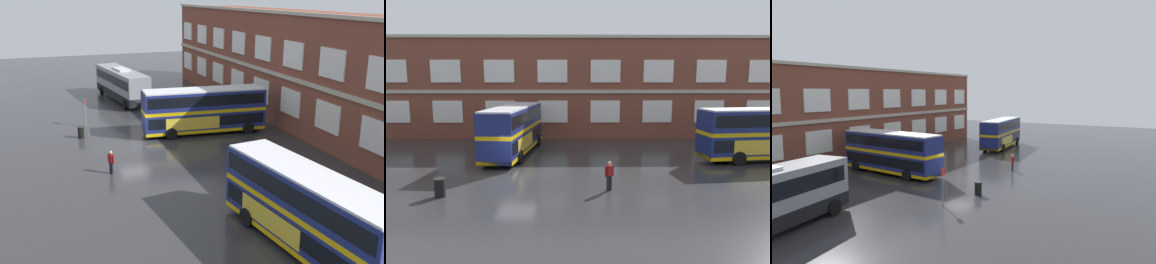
# 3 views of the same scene
# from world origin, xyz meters

# --- Properties ---
(ground_plane) EXTENTS (120.00, 120.00, 0.00)m
(ground_plane) POSITION_xyz_m (0.00, 2.00, 0.00)
(ground_plane) COLOR #2B2B2D
(brick_terminal_building) EXTENTS (54.91, 8.19, 10.77)m
(brick_terminal_building) POSITION_xyz_m (-1.10, 17.98, 5.24)
(brick_terminal_building) COLOR brown
(brick_terminal_building) RESTS_ON ground
(double_decker_near) EXTENTS (3.62, 11.19, 4.07)m
(double_decker_near) POSITION_xyz_m (-1.20, 6.74, 2.15)
(double_decker_near) COLOR navy
(double_decker_near) RESTS_ON ground
(double_decker_middle) EXTENTS (11.23, 3.87, 4.07)m
(double_decker_middle) POSITION_xyz_m (19.14, 4.23, 2.15)
(double_decker_middle) COLOR navy
(double_decker_middle) RESTS_ON ground
(waiting_passenger) EXTENTS (0.59, 0.43, 1.70)m
(waiting_passenger) POSITION_xyz_m (5.85, -3.00, 0.93)
(waiting_passenger) COLOR black
(waiting_passenger) RESTS_ON ground
(station_litter_bin) EXTENTS (0.60, 0.60, 1.03)m
(station_litter_bin) POSITION_xyz_m (-3.41, -3.99, 0.52)
(station_litter_bin) COLOR black
(station_litter_bin) RESTS_ON ground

